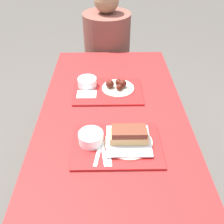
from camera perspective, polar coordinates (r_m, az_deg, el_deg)
name	(u,v)px	position (r m, az deg, el deg)	size (l,w,h in m)	color
ground_plane	(113,198)	(1.88, 0.17, -18.99)	(12.00, 12.00, 0.00)	#4C4742
picnic_table	(113,132)	(1.38, 0.22, -4.53)	(0.80, 1.63, 0.74)	maroon
picnic_bench_far	(111,79)	(2.39, -0.28, 7.45)	(0.76, 0.28, 0.43)	maroon
tray_near	(117,145)	(1.17, 1.16, -7.63)	(0.41, 0.29, 0.01)	red
tray_far	(108,91)	(1.52, -0.91, 4.77)	(0.41, 0.29, 0.01)	red
bowl_coleslaw_near	(91,137)	(1.16, -4.84, -5.75)	(0.11, 0.11, 0.05)	white
brisket_sandwich_plate	(129,138)	(1.15, 3.82, -5.90)	(0.22, 0.22, 0.08)	beige
plastic_fork_near	(104,152)	(1.13, -1.94, -9.08)	(0.04, 0.17, 0.00)	white
plastic_knife_near	(108,152)	(1.13, -0.81, -9.07)	(0.03, 0.17, 0.00)	white
plastic_spoon_near	(99,152)	(1.13, -3.07, -9.09)	(0.04, 0.17, 0.00)	white
bowl_coleslaw_far	(87,82)	(1.55, -5.69, 6.86)	(0.11, 0.11, 0.05)	white
wings_plate_far	(118,86)	(1.52, 1.27, 6.02)	(0.20, 0.20, 0.06)	beige
napkin_far	(87,94)	(1.48, -5.81, 4.01)	(0.11, 0.08, 0.01)	white
person_seated_across	(107,42)	(2.22, -1.15, 15.71)	(0.39, 0.39, 0.74)	brown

